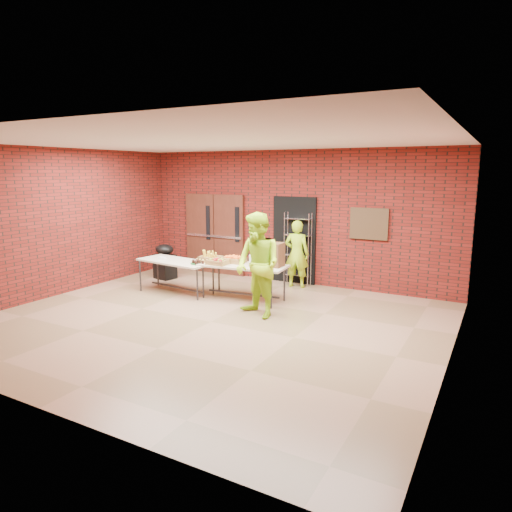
{
  "coord_description": "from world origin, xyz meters",
  "views": [
    {
      "loc": [
        4.53,
        -6.55,
        2.7
      ],
      "look_at": [
        0.17,
        1.4,
        1.0
      ],
      "focal_mm": 32.0,
      "sensor_mm": 36.0,
      "label": 1
    }
  ],
  "objects_px": {
    "table_right": "(243,268)",
    "volunteer_woman": "(297,254)",
    "wire_rack": "(298,249)",
    "covered_grill": "(165,261)",
    "volunteer_man": "(258,265)",
    "table_left": "(176,263)",
    "coffee_dispenser": "(274,255)"
  },
  "relations": [
    {
      "from": "table_left",
      "to": "table_right",
      "type": "bearing_deg",
      "value": 14.84
    },
    {
      "from": "covered_grill",
      "to": "wire_rack",
      "type": "bearing_deg",
      "value": 28.92
    },
    {
      "from": "wire_rack",
      "to": "volunteer_woman",
      "type": "distance_m",
      "value": 0.24
    },
    {
      "from": "table_right",
      "to": "volunteer_man",
      "type": "height_order",
      "value": "volunteer_man"
    },
    {
      "from": "table_right",
      "to": "covered_grill",
      "type": "xyz_separation_m",
      "value": [
        -2.73,
        0.72,
        -0.25
      ]
    },
    {
      "from": "volunteer_man",
      "to": "table_right",
      "type": "bearing_deg",
      "value": 158.06
    },
    {
      "from": "coffee_dispenser",
      "to": "volunteer_man",
      "type": "height_order",
      "value": "volunteer_man"
    },
    {
      "from": "table_left",
      "to": "volunteer_woman",
      "type": "bearing_deg",
      "value": 45.93
    },
    {
      "from": "volunteer_woman",
      "to": "volunteer_man",
      "type": "bearing_deg",
      "value": 88.61
    },
    {
      "from": "wire_rack",
      "to": "table_right",
      "type": "relative_size",
      "value": 0.91
    },
    {
      "from": "table_right",
      "to": "wire_rack",
      "type": "bearing_deg",
      "value": 69.14
    },
    {
      "from": "table_left",
      "to": "table_right",
      "type": "distance_m",
      "value": 1.63
    },
    {
      "from": "wire_rack",
      "to": "covered_grill",
      "type": "relative_size",
      "value": 1.97
    },
    {
      "from": "wire_rack",
      "to": "covered_grill",
      "type": "bearing_deg",
      "value": -165.15
    },
    {
      "from": "wire_rack",
      "to": "table_left",
      "type": "bearing_deg",
      "value": -139.45
    },
    {
      "from": "coffee_dispenser",
      "to": "volunteer_man",
      "type": "xyz_separation_m",
      "value": [
        0.17,
        -0.99,
        -0.02
      ]
    },
    {
      "from": "covered_grill",
      "to": "volunteer_woman",
      "type": "distance_m",
      "value": 3.4
    },
    {
      "from": "coffee_dispenser",
      "to": "wire_rack",
      "type": "bearing_deg",
      "value": 95.72
    },
    {
      "from": "covered_grill",
      "to": "coffee_dispenser",
      "type": "bearing_deg",
      "value": 1.3
    },
    {
      "from": "coffee_dispenser",
      "to": "volunteer_woman",
      "type": "bearing_deg",
      "value": 93.57
    },
    {
      "from": "table_right",
      "to": "volunteer_woman",
      "type": "relative_size",
      "value": 1.2
    },
    {
      "from": "volunteer_woman",
      "to": "volunteer_man",
      "type": "height_order",
      "value": "volunteer_man"
    },
    {
      "from": "table_left",
      "to": "table_right",
      "type": "relative_size",
      "value": 0.98
    },
    {
      "from": "coffee_dispenser",
      "to": "covered_grill",
      "type": "xyz_separation_m",
      "value": [
        -3.37,
        0.57,
        -0.56
      ]
    },
    {
      "from": "covered_grill",
      "to": "volunteer_man",
      "type": "relative_size",
      "value": 0.45
    },
    {
      "from": "table_left",
      "to": "wire_rack",
      "type": "bearing_deg",
      "value": 50.26
    },
    {
      "from": "wire_rack",
      "to": "covered_grill",
      "type": "xyz_separation_m",
      "value": [
        -3.21,
        -1.04,
        -0.43
      ]
    },
    {
      "from": "wire_rack",
      "to": "table_right",
      "type": "bearing_deg",
      "value": -108.3
    },
    {
      "from": "wire_rack",
      "to": "coffee_dispenser",
      "type": "relative_size",
      "value": 3.52
    },
    {
      "from": "table_left",
      "to": "covered_grill",
      "type": "bearing_deg",
      "value": 146.27
    },
    {
      "from": "wire_rack",
      "to": "volunteer_man",
      "type": "height_order",
      "value": "volunteer_man"
    },
    {
      "from": "coffee_dispenser",
      "to": "volunteer_woman",
      "type": "height_order",
      "value": "volunteer_woman"
    }
  ]
}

